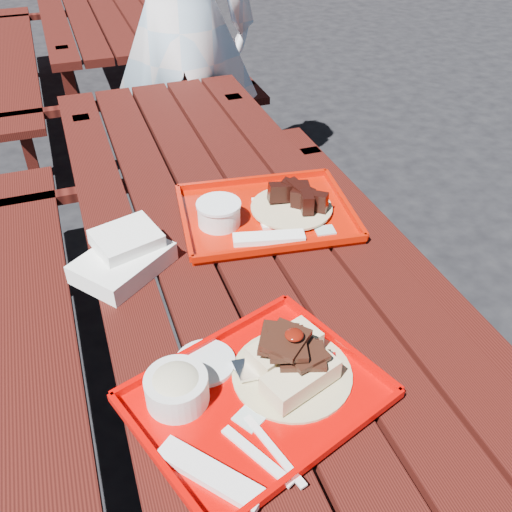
# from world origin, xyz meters

# --- Properties ---
(ground) EXTENTS (60.00, 60.00, 0.00)m
(ground) POSITION_xyz_m (0.00, 0.00, 0.00)
(ground) COLOR black
(ground) RESTS_ON ground
(picnic_table_near) EXTENTS (1.41, 2.40, 0.75)m
(picnic_table_near) POSITION_xyz_m (-0.00, 0.00, 0.56)
(picnic_table_near) COLOR #3B0F0B
(picnic_table_near) RESTS_ON ground
(picnic_table_far) EXTENTS (1.41, 2.40, 0.75)m
(picnic_table_far) POSITION_xyz_m (-0.00, 2.80, 0.56)
(picnic_table_far) COLOR #3B0F0B
(picnic_table_far) RESTS_ON ground
(near_tray) EXTENTS (0.53, 0.47, 0.14)m
(near_tray) POSITION_xyz_m (-0.13, -0.47, 0.78)
(near_tray) COLOR #C60300
(near_tray) RESTS_ON picnic_table_near
(far_tray) EXTENTS (0.51, 0.42, 0.08)m
(far_tray) POSITION_xyz_m (0.11, 0.09, 0.77)
(far_tray) COLOR #B51202
(far_tray) RESTS_ON picnic_table_near
(white_cloth) EXTENTS (0.27, 0.26, 0.09)m
(white_cloth) POSITION_xyz_m (-0.29, -0.00, 0.79)
(white_cloth) COLOR white
(white_cloth) RESTS_ON picnic_table_near
(person) EXTENTS (0.77, 0.60, 1.85)m
(person) POSITION_xyz_m (0.20, 1.39, 0.93)
(person) COLOR #BBE1FF
(person) RESTS_ON ground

